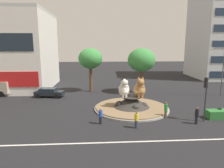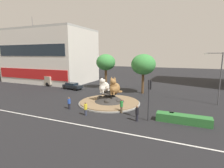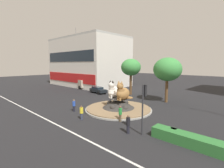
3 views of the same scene
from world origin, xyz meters
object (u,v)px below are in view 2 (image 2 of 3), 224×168
object	(u,v)px
second_tree_near_tower	(106,63)
cat_statue_white	(104,86)
cat_statue_tabby	(114,87)
streetlight_arm	(219,75)
litter_bin	(171,116)
sedan_on_far_lane	(72,86)
pedestrian_green_shirt	(121,106)
delivery_box_truck	(44,78)
shophouse_block	(51,56)
pedestrian_yellow_shirt	(86,109)
broadleaf_tree_behind_island	(143,65)
pedestrian_black_shirt	(137,113)
traffic_light_mast	(149,92)
pedestrian_blue_shirt	(69,103)

from	to	relation	value
second_tree_near_tower	cat_statue_white	bearing A→B (deg)	-66.12
cat_statue_tabby	streetlight_arm	world-z (taller)	streetlight_arm
cat_statue_tabby	litter_bin	xyz separation A→B (m)	(8.30, -3.17, -2.12)
cat_statue_white	sedan_on_far_lane	xyz separation A→B (m)	(-10.79, 6.70, -1.80)
cat_statue_white	cat_statue_tabby	xyz separation A→B (m)	(1.87, -0.34, 0.03)
second_tree_near_tower	streetlight_arm	distance (m)	20.78
pedestrian_green_shirt	delivery_box_truck	bearing A→B (deg)	-116.58
shophouse_block	delivery_box_truck	distance (m)	7.99
streetlight_arm	pedestrian_yellow_shirt	world-z (taller)	streetlight_arm
broadleaf_tree_behind_island	pedestrian_black_shirt	world-z (taller)	broadleaf_tree_behind_island
traffic_light_mast	delivery_box_truck	bearing A→B (deg)	71.96
traffic_light_mast	broadleaf_tree_behind_island	bearing A→B (deg)	23.48
cat_statue_white	cat_statue_tabby	world-z (taller)	cat_statue_tabby
broadleaf_tree_behind_island	second_tree_near_tower	bearing A→B (deg)	170.14
cat_statue_white	pedestrian_yellow_shirt	distance (m)	6.30
pedestrian_black_shirt	traffic_light_mast	bearing A→B (deg)	55.48
streetlight_arm	pedestrian_green_shirt	xyz separation A→B (m)	(-11.54, -9.01, -3.51)
traffic_light_mast	sedan_on_far_lane	size ratio (longest dim) A/B	1.02
streetlight_arm	pedestrian_green_shirt	world-z (taller)	streetlight_arm
pedestrian_blue_shirt	sedan_on_far_lane	world-z (taller)	pedestrian_blue_shirt
pedestrian_blue_shirt	pedestrian_yellow_shirt	xyz separation A→B (m)	(3.40, -1.27, 0.01)
cat_statue_white	streetlight_arm	xyz separation A→B (m)	(15.68, 5.49, 1.91)
cat_statue_white	delivery_box_truck	size ratio (longest dim) A/B	0.32
pedestrian_blue_shirt	pedestrian_black_shirt	distance (m)	9.66
traffic_light_mast	pedestrian_yellow_shirt	world-z (taller)	traffic_light_mast
pedestrian_black_shirt	delivery_box_truck	distance (m)	31.09
traffic_light_mast	shophouse_block	bearing A→B (deg)	65.84
sedan_on_far_lane	litter_bin	world-z (taller)	sedan_on_far_lane
cat_statue_tabby	pedestrian_yellow_shirt	distance (m)	6.14
cat_statue_white	sedan_on_far_lane	world-z (taller)	cat_statue_white
streetlight_arm	delivery_box_truck	bearing A→B (deg)	-5.74
broadleaf_tree_behind_island	pedestrian_blue_shirt	size ratio (longest dim) A/B	4.59
second_tree_near_tower	delivery_box_truck	world-z (taller)	second_tree_near_tower
cat_statue_white	pedestrian_green_shirt	distance (m)	5.67
streetlight_arm	pedestrian_green_shirt	size ratio (longest dim) A/B	4.28
cat_statue_tabby	pedestrian_green_shirt	bearing A→B (deg)	36.64
cat_statue_white	pedestrian_black_shirt	size ratio (longest dim) A/B	1.42
pedestrian_green_shirt	pedestrian_blue_shirt	world-z (taller)	pedestrian_green_shirt
broadleaf_tree_behind_island	litter_bin	size ratio (longest dim) A/B	8.27
pedestrian_green_shirt	delivery_box_truck	distance (m)	27.97
broadleaf_tree_behind_island	pedestrian_blue_shirt	bearing A→B (deg)	-116.98
second_tree_near_tower	streetlight_arm	bearing A→B (deg)	-13.12
cat_statue_white	litter_bin	size ratio (longest dim) A/B	2.77
pedestrian_yellow_shirt	pedestrian_blue_shirt	bearing A→B (deg)	-2.82
broadleaf_tree_behind_island	sedan_on_far_lane	distance (m)	15.59
pedestrian_yellow_shirt	sedan_on_far_lane	size ratio (longest dim) A/B	0.36
shophouse_block	pedestrian_yellow_shirt	bearing A→B (deg)	-40.73
pedestrian_yellow_shirt	cat_statue_tabby	bearing A→B (deg)	-86.33
pedestrian_blue_shirt	litter_bin	xyz separation A→B (m)	(13.13, 1.27, -0.39)
pedestrian_blue_shirt	litter_bin	bearing A→B (deg)	26.97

